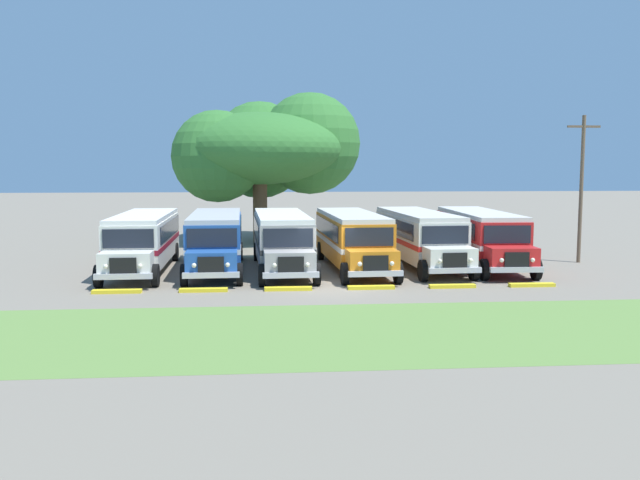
% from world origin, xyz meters
% --- Properties ---
extents(ground_plane, '(220.00, 220.00, 0.00)m').
position_xyz_m(ground_plane, '(0.00, 0.00, 0.00)').
color(ground_plane, slate).
extents(foreground_grass_strip, '(80.00, 8.33, 0.01)m').
position_xyz_m(foreground_grass_strip, '(0.00, -7.79, 0.00)').
color(foreground_grass_strip, olive).
rests_on(foreground_grass_strip, ground_plane).
extents(parked_bus_slot_0, '(2.85, 10.86, 2.82)m').
position_xyz_m(parked_bus_slot_0, '(-8.74, 5.74, 1.58)').
color(parked_bus_slot_0, silver).
rests_on(parked_bus_slot_0, ground_plane).
extents(parked_bus_slot_1, '(2.93, 10.87, 2.82)m').
position_xyz_m(parked_bus_slot_1, '(-5.16, 5.75, 1.58)').
color(parked_bus_slot_1, '#23519E').
rests_on(parked_bus_slot_1, ground_plane).
extents(parked_bus_slot_2, '(3.00, 10.88, 2.82)m').
position_xyz_m(parked_bus_slot_2, '(-1.84, 5.46, 1.58)').
color(parked_bus_slot_2, '#9E9993').
rests_on(parked_bus_slot_2, ground_plane).
extents(parked_bus_slot_3, '(3.06, 10.89, 2.82)m').
position_xyz_m(parked_bus_slot_3, '(1.77, 5.53, 1.58)').
color(parked_bus_slot_3, orange).
rests_on(parked_bus_slot_3, ground_plane).
extents(parked_bus_slot_4, '(3.09, 10.89, 2.82)m').
position_xyz_m(parked_bus_slot_4, '(5.39, 6.14, 1.58)').
color(parked_bus_slot_4, silver).
rests_on(parked_bus_slot_4, ground_plane).
extents(parked_bus_slot_5, '(3.03, 10.89, 2.82)m').
position_xyz_m(parked_bus_slot_5, '(8.67, 6.09, 1.58)').
color(parked_bus_slot_5, red).
rests_on(parked_bus_slot_5, ground_plane).
extents(curb_wheelstop_0, '(2.00, 0.36, 0.15)m').
position_xyz_m(curb_wheelstop_0, '(-8.81, -0.50, 0.07)').
color(curb_wheelstop_0, yellow).
rests_on(curb_wheelstop_0, ground_plane).
extents(curb_wheelstop_1, '(2.00, 0.36, 0.15)m').
position_xyz_m(curb_wheelstop_1, '(-5.29, -0.50, 0.07)').
color(curb_wheelstop_1, yellow).
rests_on(curb_wheelstop_1, ground_plane).
extents(curb_wheelstop_2, '(2.00, 0.36, 0.15)m').
position_xyz_m(curb_wheelstop_2, '(-1.76, -0.50, 0.07)').
color(curb_wheelstop_2, yellow).
rests_on(curb_wheelstop_2, ground_plane).
extents(curb_wheelstop_3, '(2.00, 0.36, 0.15)m').
position_xyz_m(curb_wheelstop_3, '(1.76, -0.50, 0.07)').
color(curb_wheelstop_3, yellow).
rests_on(curb_wheelstop_3, ground_plane).
extents(curb_wheelstop_4, '(2.00, 0.36, 0.15)m').
position_xyz_m(curb_wheelstop_4, '(5.29, -0.50, 0.07)').
color(curb_wheelstop_4, yellow).
rests_on(curb_wheelstop_4, ground_plane).
extents(curb_wheelstop_5, '(2.00, 0.36, 0.15)m').
position_xyz_m(curb_wheelstop_5, '(8.81, -0.50, 0.07)').
color(curb_wheelstop_5, yellow).
rests_on(curb_wheelstop_5, ground_plane).
extents(broad_shade_tree, '(12.92, 11.81, 10.35)m').
position_xyz_m(broad_shade_tree, '(-2.50, 18.85, 6.39)').
color(broad_shade_tree, brown).
rests_on(broad_shade_tree, ground_plane).
extents(utility_pole, '(1.80, 0.20, 7.90)m').
position_xyz_m(utility_pole, '(14.31, 6.54, 4.21)').
color(utility_pole, brown).
rests_on(utility_pole, ground_plane).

